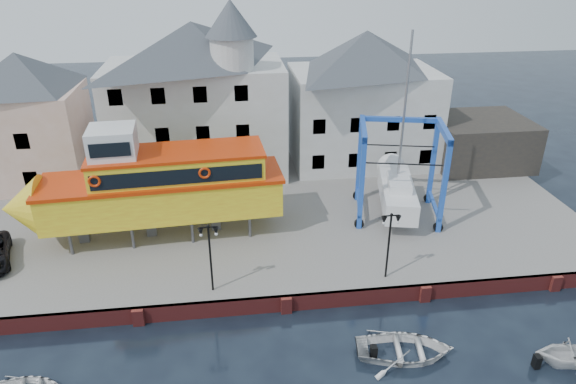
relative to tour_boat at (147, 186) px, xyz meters
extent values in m
plane|color=black|center=(8.00, -7.82, -4.58)|extent=(140.00, 140.00, 0.00)
cube|color=slate|center=(8.00, 3.18, -4.08)|extent=(44.00, 22.00, 1.00)
cube|color=maroon|center=(8.00, -7.70, -4.08)|extent=(44.00, 0.25, 1.00)
cube|color=maroon|center=(0.00, -7.87, -4.08)|extent=(0.60, 0.36, 1.00)
cube|color=maroon|center=(8.00, -7.87, -4.08)|extent=(0.60, 0.36, 1.00)
cube|color=maroon|center=(16.00, -7.87, -4.08)|extent=(0.60, 0.36, 1.00)
cube|color=maroon|center=(24.00, -7.87, -4.08)|extent=(0.60, 0.36, 1.00)
cube|color=tan|center=(-10.00, 10.18, 0.17)|extent=(8.00, 7.00, 7.50)
pyramid|color=#3E414A|center=(-10.00, 10.18, 5.32)|extent=(8.00, 7.00, 2.80)
cube|color=black|center=(-9.50, 6.72, -1.98)|extent=(1.00, 0.08, 1.20)
cube|color=black|center=(-9.50, 6.72, 1.02)|extent=(1.00, 0.08, 1.20)
cube|color=#B9B9B4|center=(3.00, 10.68, 0.92)|extent=(14.00, 8.00, 9.00)
pyramid|color=#3E414A|center=(3.00, 10.68, 7.02)|extent=(14.00, 8.00, 3.20)
cube|color=black|center=(-2.50, 6.72, -1.98)|extent=(1.00, 0.08, 1.20)
cube|color=black|center=(0.50, 6.72, -1.98)|extent=(1.00, 0.08, 1.20)
cube|color=black|center=(3.50, 6.72, -1.98)|extent=(1.00, 0.08, 1.20)
cube|color=black|center=(6.50, 6.72, -1.98)|extent=(1.00, 0.08, 1.20)
cube|color=black|center=(-2.50, 6.72, 1.02)|extent=(1.00, 0.08, 1.20)
cube|color=black|center=(0.50, 6.72, 1.02)|extent=(1.00, 0.08, 1.20)
cube|color=black|center=(3.50, 6.72, 1.02)|extent=(1.00, 0.08, 1.20)
cube|color=black|center=(6.50, 6.72, 1.02)|extent=(1.00, 0.08, 1.20)
cube|color=black|center=(-2.50, 6.72, 4.02)|extent=(1.00, 0.08, 1.20)
cube|color=black|center=(0.50, 6.72, 4.02)|extent=(1.00, 0.08, 1.20)
cube|color=black|center=(3.50, 6.72, 4.02)|extent=(1.00, 0.08, 1.20)
cube|color=black|center=(6.50, 6.72, 4.02)|extent=(1.00, 0.08, 1.20)
cylinder|color=#B9B9B4|center=(6.00, 8.28, 6.62)|extent=(3.20, 3.20, 2.40)
cone|color=#3E414A|center=(6.00, 8.28, 9.12)|extent=(3.80, 3.80, 2.60)
cube|color=#B9B9B4|center=(17.00, 11.18, 0.42)|extent=(12.00, 8.00, 8.00)
pyramid|color=#3E414A|center=(17.00, 11.18, 6.02)|extent=(12.00, 8.00, 3.20)
cube|color=black|center=(12.50, 7.22, -1.98)|extent=(1.00, 0.08, 1.20)
cube|color=black|center=(15.50, 7.22, -1.98)|extent=(1.00, 0.08, 1.20)
cube|color=black|center=(18.50, 7.22, -1.98)|extent=(1.00, 0.08, 1.20)
cube|color=black|center=(21.50, 7.22, -1.98)|extent=(1.00, 0.08, 1.20)
cube|color=black|center=(12.50, 7.22, 1.02)|extent=(1.00, 0.08, 1.20)
cube|color=black|center=(15.50, 7.22, 1.02)|extent=(1.00, 0.08, 1.20)
cube|color=black|center=(18.50, 7.22, 1.02)|extent=(1.00, 0.08, 1.20)
cube|color=black|center=(21.50, 7.22, 1.02)|extent=(1.00, 0.08, 1.20)
cube|color=#272523|center=(27.00, 9.18, -1.58)|extent=(8.00, 7.00, 4.00)
cylinder|color=black|center=(4.00, -6.62, -1.58)|extent=(0.12, 0.12, 4.00)
cube|color=black|center=(4.00, -6.62, 0.47)|extent=(0.90, 0.06, 0.06)
sphere|color=black|center=(4.00, -6.62, 0.54)|extent=(0.16, 0.16, 0.16)
cone|color=black|center=(3.60, -6.62, 0.20)|extent=(0.32, 0.32, 0.45)
sphere|color=silver|center=(3.60, -6.62, 0.02)|extent=(0.18, 0.18, 0.18)
cone|color=black|center=(4.40, -6.62, 0.20)|extent=(0.32, 0.32, 0.45)
sphere|color=silver|center=(4.40, -6.62, 0.02)|extent=(0.18, 0.18, 0.18)
cylinder|color=black|center=(14.00, -6.62, -1.58)|extent=(0.12, 0.12, 4.00)
cube|color=black|center=(14.00, -6.62, 0.47)|extent=(0.90, 0.06, 0.06)
sphere|color=black|center=(14.00, -6.62, 0.54)|extent=(0.16, 0.16, 0.16)
cone|color=black|center=(13.60, -6.62, 0.20)|extent=(0.32, 0.32, 0.45)
sphere|color=silver|center=(13.60, -6.62, 0.02)|extent=(0.18, 0.18, 0.18)
cone|color=black|center=(14.40, -6.62, 0.20)|extent=(0.32, 0.32, 0.45)
sphere|color=silver|center=(14.40, -6.62, 0.02)|extent=(0.18, 0.18, 0.18)
cylinder|color=#59595E|center=(-4.73, -1.79, -2.78)|extent=(0.21, 0.21, 1.60)
cylinder|color=#59595E|center=(-4.92, 1.18, -2.78)|extent=(0.21, 0.21, 1.60)
cylinder|color=#59595E|center=(-1.01, -1.56, -2.78)|extent=(0.21, 0.21, 1.60)
cylinder|color=#59595E|center=(-1.20, 1.42, -2.78)|extent=(0.21, 0.21, 1.60)
cylinder|color=#59595E|center=(2.71, -1.32, -2.78)|extent=(0.21, 0.21, 1.60)
cylinder|color=#59595E|center=(2.52, 1.66, -2.78)|extent=(0.21, 0.21, 1.60)
cylinder|color=#59595E|center=(6.43, -1.09, -2.78)|extent=(0.21, 0.21, 1.60)
cylinder|color=#59595E|center=(6.24, 1.89, -2.78)|extent=(0.21, 0.21, 1.60)
cube|color=#59595E|center=(-4.29, -0.27, -2.78)|extent=(0.67, 0.57, 1.60)
cube|color=#59595E|center=(-0.04, 0.00, -2.78)|extent=(0.67, 0.57, 1.60)
cube|color=#59595E|center=(4.21, 0.27, -2.78)|extent=(0.67, 0.57, 1.60)
cube|color=gold|center=(1.02, 0.07, -0.81)|extent=(15.14, 4.98, 2.34)
cone|color=gold|center=(-7.59, -0.48, -0.81)|extent=(2.60, 4.19, 4.05)
cube|color=red|center=(1.02, 0.07, 0.47)|extent=(15.47, 5.17, 0.23)
cube|color=gold|center=(2.08, 0.13, 1.22)|extent=(10.86, 4.29, 1.70)
cube|color=black|center=(2.20, -1.70, 1.27)|extent=(10.21, 0.71, 0.96)
cube|color=black|center=(1.97, 1.97, 1.27)|extent=(10.21, 0.71, 0.96)
cube|color=red|center=(2.08, 0.13, 2.16)|extent=(11.08, 4.41, 0.19)
cube|color=silver|center=(-1.64, -0.10, 3.04)|extent=(2.94, 2.94, 1.94)
cube|color=black|center=(-1.55, -1.51, 3.12)|extent=(2.33, 0.21, 0.85)
torus|color=red|center=(-2.58, -2.06, 1.43)|extent=(0.75, 0.20, 0.75)
torus|color=red|center=(3.80, -1.65, 1.43)|extent=(0.75, 0.20, 0.75)
cube|color=#2050A5|center=(13.88, -0.87, -0.30)|extent=(0.39, 0.39, 6.55)
cylinder|color=black|center=(13.88, -0.87, -3.25)|extent=(0.69, 0.37, 0.66)
cube|color=#2050A5|center=(14.82, 3.38, -0.30)|extent=(0.39, 0.39, 6.55)
cylinder|color=black|center=(14.82, 3.38, -3.25)|extent=(0.69, 0.37, 0.66)
cube|color=#2050A5|center=(19.04, -2.02, -0.30)|extent=(0.39, 0.39, 6.55)
cylinder|color=black|center=(19.04, -2.02, -3.25)|extent=(0.69, 0.37, 0.66)
cube|color=#2050A5|center=(19.99, 2.23, -0.30)|extent=(0.39, 0.39, 6.55)
cylinder|color=black|center=(19.99, 2.23, -3.25)|extent=(0.69, 0.37, 0.66)
cube|color=#2050A5|center=(14.35, 1.25, 2.81)|extent=(1.33, 4.64, 0.46)
cube|color=#2050A5|center=(14.35, 1.25, -2.64)|extent=(1.24, 4.62, 0.20)
cube|color=#2050A5|center=(19.52, 0.11, 2.81)|extent=(1.33, 4.64, 0.46)
cube|color=#2050A5|center=(19.52, 0.11, -2.64)|extent=(1.24, 4.62, 0.20)
cube|color=#2050A5|center=(17.41, 2.80, 2.81)|extent=(5.56, 1.54, 0.33)
cube|color=silver|center=(16.93, 0.68, -1.89)|extent=(3.62, 7.32, 1.50)
cone|color=silver|center=(17.84, 4.75, -1.89)|extent=(2.43, 1.93, 2.15)
cube|color=#59595E|center=(16.93, 0.68, -2.97)|extent=(0.58, 1.69, 0.66)
cube|color=silver|center=(16.83, 0.22, -0.86)|extent=(2.07, 3.07, 0.56)
cylinder|color=#99999E|center=(17.04, 1.14, 4.01)|extent=(0.19, 0.19, 10.30)
cube|color=black|center=(16.57, -0.97, 1.04)|extent=(4.92, 1.20, 0.05)
cube|color=black|center=(17.30, 2.32, 1.04)|extent=(4.92, 1.20, 0.05)
imported|color=silver|center=(13.44, -11.90, -4.58)|extent=(5.29, 4.13, 1.00)
imported|color=silver|center=(21.07, -13.52, -4.58)|extent=(3.62, 3.26, 1.69)
camera|label=1|loc=(5.20, -30.46, 13.99)|focal=32.00mm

